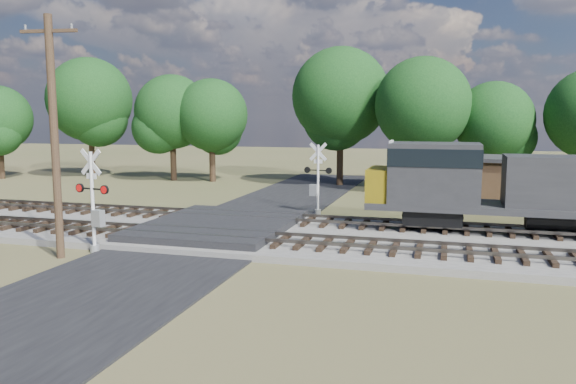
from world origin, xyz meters
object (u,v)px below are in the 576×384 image
(crossing_signal_near, at_px, (95,210))
(equipment_shed, at_px, (488,182))
(crossing_signal_far, at_px, (317,185))
(utility_pole, at_px, (54,132))

(crossing_signal_near, xyz_separation_m, equipment_shed, (17.05, 17.20, -0.17))
(crossing_signal_near, distance_m, crossing_signal_far, 13.94)
(equipment_shed, bearing_deg, crossing_signal_near, -124.80)
(utility_pole, relative_size, equipment_shed, 1.73)
(crossing_signal_far, bearing_deg, equipment_shed, -145.93)
(utility_pole, height_order, equipment_shed, utility_pole)
(utility_pole, bearing_deg, crossing_signal_near, 45.15)
(utility_pole, bearing_deg, equipment_shed, 38.11)
(crossing_signal_near, bearing_deg, equipment_shed, 55.56)
(crossing_signal_far, xyz_separation_m, equipment_shed, (10.05, 5.14, -0.10))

